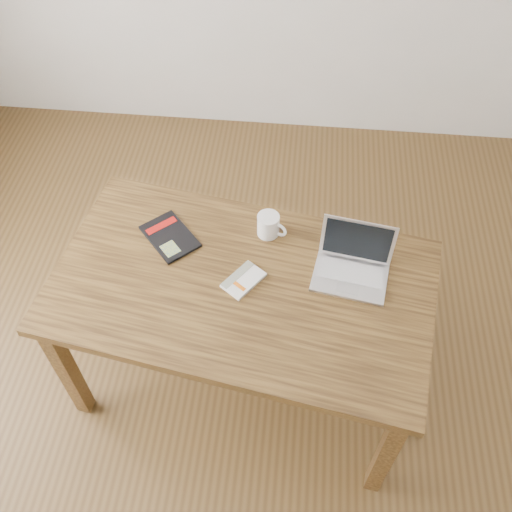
# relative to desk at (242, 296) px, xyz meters

# --- Properties ---
(room) EXTENTS (4.04, 4.04, 2.70)m
(room) POSITION_rel_desk_xyz_m (-0.09, -0.06, 0.69)
(room) COLOR #51391C
(room) RESTS_ON ground
(desk) EXTENTS (1.59, 1.07, 0.75)m
(desk) POSITION_rel_desk_xyz_m (0.00, 0.00, 0.00)
(desk) COLOR #4E3417
(desk) RESTS_ON ground
(white_guidebook) EXTENTS (0.18, 0.19, 0.01)m
(white_guidebook) POSITION_rel_desk_xyz_m (0.01, 0.01, 0.10)
(white_guidebook) COLOR silver
(white_guidebook) RESTS_ON desk
(black_guidebook) EXTENTS (0.28, 0.29, 0.01)m
(black_guidebook) POSITION_rel_desk_xyz_m (-0.32, 0.20, 0.10)
(black_guidebook) COLOR black
(black_guidebook) RESTS_ON desk
(laptop) EXTENTS (0.32, 0.27, 0.20)m
(laptop) POSITION_rel_desk_xyz_m (0.42, 0.10, 0.13)
(laptop) COLOR silver
(laptop) RESTS_ON desk
(coffee_mug) EXTENTS (0.13, 0.09, 0.10)m
(coffee_mug) POSITION_rel_desk_xyz_m (0.08, 0.27, 0.14)
(coffee_mug) COLOR white
(coffee_mug) RESTS_ON desk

